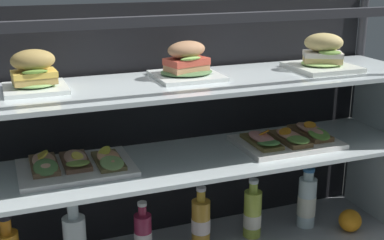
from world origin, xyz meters
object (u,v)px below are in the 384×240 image
Objects in this scene: plated_roll_sandwich_mid_right at (186,64)px; plated_roll_sandwich_center at (323,56)px; plated_roll_sandwich_far_right at (34,74)px; juice_bottle_back_left at (307,202)px; juice_bottle_front_second at (201,223)px; orange_fruit_beside_bottles at (350,220)px; open_sandwich_tray_mid_right at (288,139)px; open_sandwich_tray_far_right at (76,164)px; juice_bottle_front_left_end at (143,235)px; juice_bottle_front_right_end at (252,214)px.

plated_roll_sandwich_mid_right is 0.47m from plated_roll_sandwich_center.
juice_bottle_back_left is at bearing -0.80° from plated_roll_sandwich_far_right.
juice_bottle_front_second is 2.72× the size of orange_fruit_beside_bottles.
plated_roll_sandwich_mid_right is at bearing 0.36° from plated_roll_sandwich_far_right.
orange_fruit_beside_bottles is (0.13, -0.06, -0.61)m from plated_roll_sandwich_center.
plated_roll_sandwich_center reaches higher than open_sandwich_tray_mid_right.
plated_roll_sandwich_far_right is 0.30m from open_sandwich_tray_far_right.
juice_bottle_front_left_end is (-0.51, 0.05, -0.29)m from open_sandwich_tray_mid_right.
plated_roll_sandwich_mid_right is 0.60× the size of open_sandwich_tray_mid_right.
juice_bottle_back_left is at bearing 0.05° from juice_bottle_front_second.
plated_roll_sandwich_far_right is 0.79× the size of juice_bottle_front_right_end.
open_sandwich_tray_far_right is (-0.36, -0.02, -0.28)m from plated_roll_sandwich_mid_right.
juice_bottle_front_second is 1.02× the size of juice_bottle_front_right_end.
open_sandwich_tray_far_right is 1.50× the size of juice_bottle_front_second.
orange_fruit_beside_bottles is (0.76, -0.10, -0.04)m from juice_bottle_front_left_end.
orange_fruit_beside_bottles is at bearing -36.47° from juice_bottle_back_left.
open_sandwich_tray_mid_right is (-0.12, -0.00, -0.28)m from plated_roll_sandwich_center.
plated_roll_sandwich_far_right is 0.75m from juice_bottle_front_second.
plated_roll_sandwich_mid_right is at bearing 174.07° from plated_roll_sandwich_center.
open_sandwich_tray_mid_right is (0.35, -0.05, -0.28)m from plated_roll_sandwich_mid_right.
open_sandwich_tray_far_right is 0.35m from juice_bottle_front_left_end.
plated_roll_sandwich_mid_right is at bearing 177.16° from juice_bottle_front_right_end.
juice_bottle_back_left is (0.93, -0.01, -0.55)m from plated_roll_sandwich_far_right.
juice_bottle_front_second reaches higher than juice_bottle_front_left_end.
orange_fruit_beside_bottles is (0.25, -0.06, -0.33)m from open_sandwich_tray_mid_right.
plated_roll_sandwich_mid_right is (0.46, 0.00, -0.01)m from plated_roll_sandwich_far_right.
plated_roll_sandwich_mid_right reaches higher than orange_fruit_beside_bottles.
juice_bottle_front_right_end is at bearing 164.40° from orange_fruit_beside_bottles.
juice_bottle_back_left is (0.12, 0.04, -0.27)m from open_sandwich_tray_mid_right.
plated_roll_sandwich_center is at bearing -9.30° from juice_bottle_front_right_end.
plated_roll_sandwich_far_right is 0.76× the size of juice_bottle_back_left.
plated_roll_sandwich_mid_right reaches higher than juice_bottle_front_right_end.
plated_roll_sandwich_far_right is at bearing 176.44° from open_sandwich_tray_mid_right.
open_sandwich_tray_mid_right is 1.54× the size of juice_bottle_front_right_end.
open_sandwich_tray_far_right reaches higher than juice_bottle_front_second.
juice_bottle_front_left_end is 0.91× the size of juice_bottle_front_right_end.
open_sandwich_tray_far_right is at bearing 177.19° from open_sandwich_tray_mid_right.
plated_roll_sandwich_center is 0.94× the size of juice_bottle_front_right_end.
juice_bottle_front_right_end is (0.61, 0.01, -0.28)m from open_sandwich_tray_far_right.
juice_bottle_front_left_end is at bearing 179.23° from juice_bottle_back_left.
open_sandwich_tray_mid_right is 4.09× the size of orange_fruit_beside_bottles.
open_sandwich_tray_mid_right is 0.41m from orange_fruit_beside_bottles.
juice_bottle_front_right_end is at bearing -2.84° from plated_roll_sandwich_mid_right.
plated_roll_sandwich_mid_right is 0.45m from open_sandwich_tray_mid_right.
plated_roll_sandwich_mid_right is 0.86m from orange_fruit_beside_bottles.
plated_roll_sandwich_center is at bearing -3.78° from juice_bottle_front_left_end.
plated_roll_sandwich_mid_right is 0.61m from juice_bottle_front_right_end.
plated_roll_sandwich_mid_right is 0.88× the size of juice_bottle_back_left.
open_sandwich_tray_mid_right is (0.72, -0.04, 0.00)m from open_sandwich_tray_far_right.
open_sandwich_tray_far_right is at bearing -179.71° from juice_bottle_front_second.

